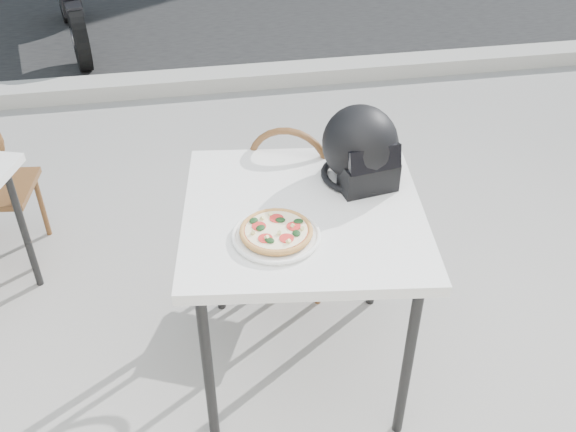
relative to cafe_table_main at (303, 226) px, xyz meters
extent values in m
plane|color=#999791|center=(0.06, -0.11, -0.76)|extent=(80.00, 80.00, 0.00)
cube|color=#A8A69D|center=(0.06, 2.89, -0.70)|extent=(30.00, 0.25, 0.12)
cube|color=white|center=(0.00, 0.00, 0.05)|extent=(0.98, 0.98, 0.04)
cylinder|color=black|center=(-0.41, -0.31, -0.36)|extent=(0.04, 0.04, 0.79)
cylinder|color=black|center=(0.31, -0.41, -0.36)|extent=(0.04, 0.04, 0.79)
cylinder|color=black|center=(-0.31, 0.41, -0.36)|extent=(0.04, 0.04, 0.79)
cylinder|color=black|center=(0.41, 0.31, -0.36)|extent=(0.04, 0.04, 0.79)
cylinder|color=white|center=(-0.13, -0.15, 0.08)|extent=(0.34, 0.34, 0.01)
torus|color=white|center=(-0.13, -0.15, 0.09)|extent=(0.35, 0.35, 0.02)
cylinder|color=#C78D48|center=(-0.13, -0.15, 0.10)|extent=(0.27, 0.27, 0.01)
torus|color=#C78D48|center=(-0.13, -0.15, 0.11)|extent=(0.28, 0.28, 0.02)
cylinder|color=red|center=(-0.13, -0.15, 0.11)|extent=(0.24, 0.24, 0.00)
cylinder|color=#FFF0C3|center=(-0.13, -0.15, 0.11)|extent=(0.23, 0.23, 0.00)
cylinder|color=red|center=(-0.06, -0.14, 0.11)|extent=(0.05, 0.05, 0.00)
cylinder|color=red|center=(-0.11, -0.09, 0.11)|extent=(0.05, 0.05, 0.00)
cylinder|color=red|center=(-0.18, -0.12, 0.11)|extent=(0.05, 0.05, 0.00)
cylinder|color=red|center=(-0.17, -0.19, 0.11)|extent=(0.05, 0.05, 0.00)
cylinder|color=red|center=(-0.10, -0.20, 0.11)|extent=(0.05, 0.05, 0.00)
ellipsoid|color=black|center=(-0.10, -0.10, 0.11)|extent=(0.04, 0.03, 0.01)
ellipsoid|color=black|center=(-0.18, -0.13, 0.11)|extent=(0.05, 0.04, 0.01)
ellipsoid|color=black|center=(-0.06, -0.18, 0.11)|extent=(0.03, 0.04, 0.01)
ellipsoid|color=black|center=(-0.16, -0.21, 0.11)|extent=(0.05, 0.04, 0.01)
ellipsoid|color=black|center=(-0.04, -0.12, 0.11)|extent=(0.04, 0.03, 0.01)
ellipsoid|color=black|center=(-0.20, -0.09, 0.11)|extent=(0.04, 0.05, 0.01)
cylinder|color=#E7E38D|center=(-0.12, -0.17, 0.12)|extent=(0.02, 0.02, 0.02)
cylinder|color=#E7E38D|center=(-0.16, -0.08, 0.12)|extent=(0.02, 0.02, 0.02)
cylinder|color=#E7E38D|center=(-0.07, -0.14, 0.12)|extent=(0.02, 0.02, 0.02)
cylinder|color=#E7E38D|center=(-0.13, -0.06, 0.12)|extent=(0.01, 0.02, 0.02)
cylinder|color=#E7E38D|center=(-0.10, -0.23, 0.12)|extent=(0.02, 0.02, 0.02)
cylinder|color=#E7E38D|center=(-0.21, -0.16, 0.12)|extent=(0.02, 0.02, 0.02)
cylinder|color=#E7E38D|center=(-0.04, -0.16, 0.12)|extent=(0.01, 0.02, 0.02)
cylinder|color=#E7E38D|center=(-0.17, -0.19, 0.12)|extent=(0.02, 0.02, 0.02)
ellipsoid|color=black|center=(0.25, 0.17, 0.22)|extent=(0.33, 0.35, 0.30)
cube|color=black|center=(0.27, 0.08, 0.13)|extent=(0.23, 0.14, 0.12)
torus|color=black|center=(0.25, 0.17, 0.09)|extent=(0.34, 0.34, 0.03)
cube|color=black|center=(0.27, 0.05, 0.23)|extent=(0.21, 0.07, 0.09)
cube|color=brown|center=(0.08, 0.54, -0.35)|extent=(0.48, 0.48, 0.03)
cylinder|color=brown|center=(0.27, 0.62, -0.56)|extent=(0.04, 0.04, 0.40)
cylinder|color=brown|center=(0.00, 0.74, -0.56)|extent=(0.04, 0.04, 0.40)
cylinder|color=brown|center=(0.15, 0.35, -0.56)|extent=(0.04, 0.04, 0.40)
cylinder|color=brown|center=(-0.11, 0.47, -0.56)|extent=(0.04, 0.04, 0.40)
cylinder|color=brown|center=(0.15, 0.35, -0.16)|extent=(0.04, 0.04, 0.38)
cylinder|color=brown|center=(-0.12, 0.46, -0.16)|extent=(0.04, 0.04, 0.38)
torus|color=brown|center=(0.02, 0.40, 0.02)|extent=(0.34, 0.17, 0.36)
cylinder|color=black|center=(-1.20, 0.73, -0.41)|extent=(0.04, 0.04, 0.70)
cylinder|color=brown|center=(-1.20, 1.15, -0.56)|extent=(0.03, 0.03, 0.39)
cylinder|color=brown|center=(-1.24, 0.86, -0.56)|extent=(0.03, 0.03, 0.39)
cylinder|color=brown|center=(-1.24, 0.86, -0.17)|extent=(0.03, 0.03, 0.38)
cylinder|color=black|center=(-1.17, 3.43, -0.49)|extent=(0.21, 0.54, 0.53)
cylinder|color=slate|center=(-1.17, 3.43, -0.49)|extent=(0.16, 0.20, 0.18)
cube|color=black|center=(-1.17, 3.45, -0.24)|extent=(0.16, 0.21, 0.04)
camera|label=1|loc=(-0.39, -1.86, 1.45)|focal=40.00mm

